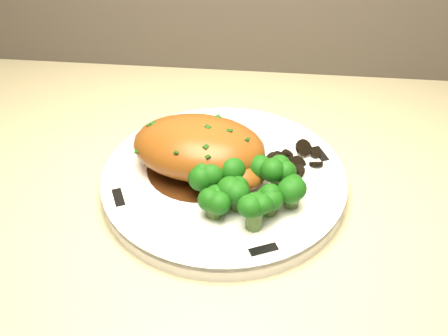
{
  "coord_description": "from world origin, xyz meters",
  "views": [
    {
      "loc": [
        -0.39,
        1.27,
        1.35
      ],
      "look_at": [
        -0.43,
        1.72,
        0.98
      ],
      "focal_mm": 45.0,
      "sensor_mm": 36.0,
      "label": 1
    }
  ],
  "objects": [
    {
      "name": "plate",
      "position": [
        -0.43,
        1.72,
        0.96
      ],
      "size": [
        0.33,
        0.33,
        0.02
      ],
      "primitive_type": "cylinder",
      "rotation": [
        0.0,
        0.0,
        -0.31
      ],
      "color": "white",
      "rests_on": "counter"
    },
    {
      "name": "rim_accent_3",
      "position": [
        -0.38,
        1.62,
        0.97
      ],
      "size": [
        0.03,
        0.02,
        0.0
      ],
      "primitive_type": "cube",
      "rotation": [
        0.0,
        0.0,
        6.71
      ],
      "color": "black",
      "rests_on": "plate"
    },
    {
      "name": "broccoli_florets",
      "position": [
        -0.4,
        1.68,
        0.99
      ],
      "size": [
        0.11,
        0.09,
        0.04
      ],
      "rotation": [
        0.0,
        0.0,
        -0.01
      ],
      "color": "#4C712F",
      "rests_on": "plate"
    },
    {
      "name": "rim_accent_1",
      "position": [
        -0.48,
        1.83,
        0.97
      ],
      "size": [
        0.03,
        0.02,
        0.0
      ],
      "primitive_type": "cube",
      "rotation": [
        0.0,
        0.0,
        3.57
      ],
      "color": "black",
      "rests_on": "plate"
    },
    {
      "name": "chicken_breast",
      "position": [
        -0.45,
        1.73,
        0.99
      ],
      "size": [
        0.15,
        0.11,
        0.05
      ],
      "rotation": [
        0.0,
        0.0,
        -0.1
      ],
      "color": "brown",
      "rests_on": "plate"
    },
    {
      "name": "rim_accent_0",
      "position": [
        -0.33,
        1.77,
        0.97
      ],
      "size": [
        0.02,
        0.03,
        0.0
      ],
      "primitive_type": "cube",
      "rotation": [
        0.0,
        0.0,
        1.99
      ],
      "color": "black",
      "rests_on": "plate"
    },
    {
      "name": "rim_accent_2",
      "position": [
        -0.53,
        1.68,
        0.97
      ],
      "size": [
        0.02,
        0.03,
        0.0
      ],
      "primitive_type": "cube",
      "rotation": [
        0.0,
        0.0,
        5.14
      ],
      "color": "black",
      "rests_on": "plate"
    },
    {
      "name": "gravy_pool",
      "position": [
        -0.46,
        1.73,
        0.97
      ],
      "size": [
        0.11,
        0.11,
        0.0
      ],
      "primitive_type": "cylinder",
      "color": "#391B0A",
      "rests_on": "plate"
    },
    {
      "name": "mushroom_pile",
      "position": [
        -0.37,
        1.75,
        0.97
      ],
      "size": [
        0.08,
        0.06,
        0.02
      ],
      "color": "black",
      "rests_on": "plate"
    }
  ]
}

